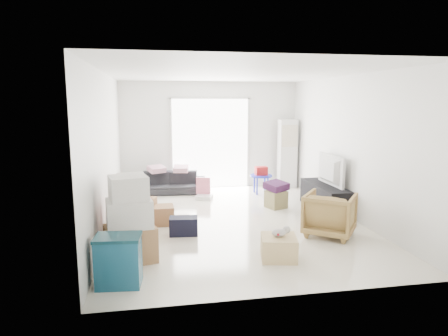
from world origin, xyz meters
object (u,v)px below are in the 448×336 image
sofa (169,179)px  kids_table (261,174)px  armchair (330,212)px  ottoman (276,199)px  storage_bins (119,261)px  ac_tower (287,154)px  tv_console (325,197)px  television (326,181)px  wood_crate (279,248)px

sofa → kids_table: bearing=-6.2°
armchair → ottoman: bearing=-42.2°
sofa → storage_bins: size_ratio=2.79×
ac_tower → tv_console: bearing=-88.7°
sofa → armchair: size_ratio=2.21×
ac_tower → storage_bins: 6.36m
ottoman → armchair: bearing=-79.2°
ac_tower → storage_bins: size_ratio=2.80×
tv_console → armchair: armchair is taller
ac_tower → kids_table: ac_tower is taller
armchair → kids_table: armchair is taller
armchair → kids_table: 3.18m
ac_tower → kids_table: 1.11m
armchair → kids_table: size_ratio=1.20×
ottoman → kids_table: 1.37m
kids_table → storage_bins: bearing=-124.0°
television → storage_bins: 4.79m
ac_tower → wood_crate: bearing=-110.3°
armchair → ottoman: 1.87m
armchair → wood_crate: armchair is taller
tv_console → storage_bins: bearing=-144.6°
armchair → sofa: bearing=-18.3°
kids_table → television: bearing=-61.7°
tv_console → armchair: 1.61m
storage_bins → kids_table: 5.36m
ottoman → wood_crate: 2.77m
television → wood_crate: 2.93m
kids_table → wood_crate: bearing=-101.9°
television → armchair: 1.62m
television → storage_bins: (-3.90, -2.77, -0.28)m
ac_tower → tv_console: ac_tower is taller
wood_crate → sofa: bearing=106.8°
ac_tower → sofa: bearing=-177.2°
television → storage_bins: bearing=124.2°
ac_tower → tv_console: size_ratio=1.11×
kids_table → ottoman: bearing=-91.8°
storage_bins → wood_crate: bearing=11.9°
ac_tower → kids_table: bearing=-145.5°
kids_table → tv_console: bearing=-61.7°
tv_console → kids_table: 1.91m
sofa → wood_crate: size_ratio=3.57×
ottoman → wood_crate: (-0.80, -2.65, -0.02)m
ac_tower → kids_table: size_ratio=2.66×
sofa → wood_crate: 4.63m
armchair → ottoman: (-0.35, 1.83, -0.21)m
kids_table → armchair: bearing=-84.5°
armchair → ottoman: size_ratio=2.17×
sofa → kids_table: 2.22m
television → tv_console: bearing=-0.0°
storage_bins → ottoman: size_ratio=1.72×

